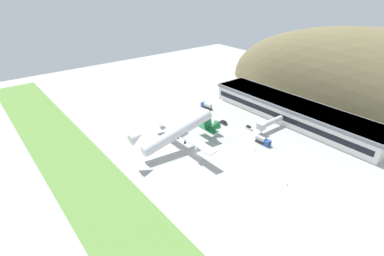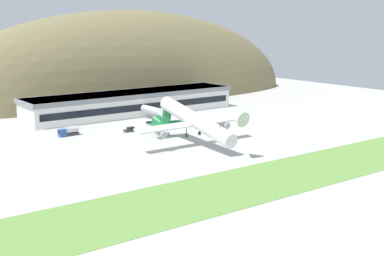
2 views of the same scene
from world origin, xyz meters
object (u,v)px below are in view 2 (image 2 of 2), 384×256
object	(u,v)px
terminal_building	(132,102)
cargo_airplane	(194,121)
jetway_0	(155,111)
service_car_1	(130,130)
traffic_cone_0	(203,125)
traffic_cone_1	(264,122)
service_car_0	(150,124)
box_truck	(69,131)
fuel_truck	(188,120)

from	to	relation	value
terminal_building	cargo_airplane	distance (m)	62.75
terminal_building	jetway_0	world-z (taller)	terminal_building
terminal_building	service_car_1	world-z (taller)	terminal_building
traffic_cone_0	traffic_cone_1	bearing A→B (deg)	-21.80
service_car_0	box_truck	bearing A→B (deg)	178.76
jetway_0	traffic_cone_1	world-z (taller)	jetway_0
jetway_0	box_truck	bearing A→B (deg)	-171.47
cargo_airplane	terminal_building	bearing A→B (deg)	77.74
box_truck	service_car_1	bearing A→B (deg)	-17.69
jetway_0	traffic_cone_1	bearing A→B (deg)	-42.13
terminal_building	jetway_0	distance (m)	18.52
service_car_1	fuel_truck	distance (m)	25.07
service_car_0	traffic_cone_0	bearing A→B (deg)	-39.65
box_truck	traffic_cone_1	bearing A→B (deg)	-17.82
traffic_cone_1	service_car_1	bearing A→B (deg)	162.13
cargo_airplane	traffic_cone_0	size ratio (longest dim) A/B	77.62
terminal_building	service_car_1	size ratio (longest dim) A/B	20.42
terminal_building	cargo_airplane	xyz separation A→B (m)	(-13.32, -61.27, 2.46)
box_truck	traffic_cone_1	xyz separation A→B (m)	(69.80, -22.44, -1.22)
fuel_truck	service_car_1	bearing A→B (deg)	179.83
service_car_1	traffic_cone_1	size ratio (longest dim) A/B	7.71
jetway_0	fuel_truck	bearing A→B (deg)	-61.55
jetway_0	service_car_1	world-z (taller)	jetway_0
box_truck	traffic_cone_0	bearing A→B (deg)	-15.83
service_car_1	traffic_cone_1	xyz separation A→B (m)	(49.60, -15.99, -0.41)
cargo_airplane	traffic_cone_1	xyz separation A→B (m)	(44.26, 14.58, -7.51)
terminal_building	traffic_cone_1	world-z (taller)	terminal_building
fuel_truck	traffic_cone_1	distance (m)	29.28
service_car_1	traffic_cone_0	distance (m)	27.75
service_car_0	fuel_truck	distance (m)	14.69
terminal_building	service_car_0	size ratio (longest dim) A/B	22.54
jetway_0	cargo_airplane	xyz separation A→B (m)	(-13.05, -42.81, 3.80)
terminal_building	service_car_0	xyz separation A→B (m)	(-7.05, -24.94, -4.69)
jetway_0	service_car_0	distance (m)	9.96
cargo_airplane	service_car_1	size ratio (longest dim) A/B	10.07
jetway_0	box_truck	distance (m)	39.10
fuel_truck	traffic_cone_0	xyz separation A→B (m)	(1.82, -6.83, -1.27)
service_car_0	terminal_building	bearing A→B (deg)	74.21
terminal_building	fuel_truck	world-z (taller)	terminal_building
service_car_1	traffic_cone_0	bearing A→B (deg)	-14.41
box_truck	service_car_0	bearing A→B (deg)	-1.24
fuel_truck	traffic_cone_1	size ratio (longest dim) A/B	12.35
box_truck	terminal_building	bearing A→B (deg)	31.97
cargo_airplane	fuel_truck	world-z (taller)	cargo_airplane
jetway_0	traffic_cone_1	distance (m)	42.25
terminal_building	box_truck	xyz separation A→B (m)	(-38.86, -24.25, -3.83)
service_car_1	fuel_truck	world-z (taller)	fuel_truck
terminal_building	fuel_truck	xyz separation A→B (m)	(6.40, -30.77, -3.78)
fuel_truck	traffic_cone_0	world-z (taller)	fuel_truck
traffic_cone_0	box_truck	bearing A→B (deg)	164.17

